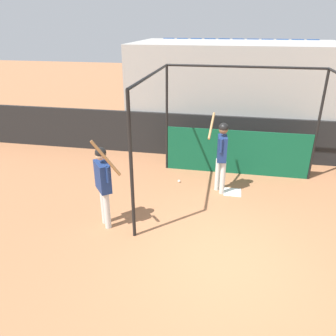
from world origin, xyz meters
TOP-DOWN VIEW (x-y plane):
  - ground_plane at (0.00, 0.00)m, footprint 60.00×60.00m
  - outfield_wall at (0.00, 5.12)m, footprint 24.00×0.12m
  - bleacher_section at (0.00, 7.18)m, footprint 7.05×4.00m
  - batting_cage at (0.17, 3.39)m, footprint 4.16×3.60m
  - home_plate at (0.12, 2.75)m, footprint 0.44×0.44m
  - player_batter at (-0.24, 2.76)m, footprint 0.50×0.83m
  - player_waiting at (-2.57, 0.71)m, footprint 0.74×0.66m
  - baseball at (-1.35, 3.07)m, footprint 0.07×0.07m

SIDE VIEW (x-z plane):
  - ground_plane at x=0.00m, z-range 0.00..0.00m
  - home_plate at x=0.12m, z-range 0.00..0.02m
  - baseball at x=-1.35m, z-range 0.00..0.07m
  - outfield_wall at x=0.00m, z-range 0.00..1.40m
  - player_waiting at x=-2.57m, z-range 0.07..2.16m
  - player_batter at x=-0.24m, z-range 0.15..2.12m
  - batting_cage at x=0.17m, z-range -0.28..2.78m
  - bleacher_section at x=0.00m, z-range -0.01..3.47m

